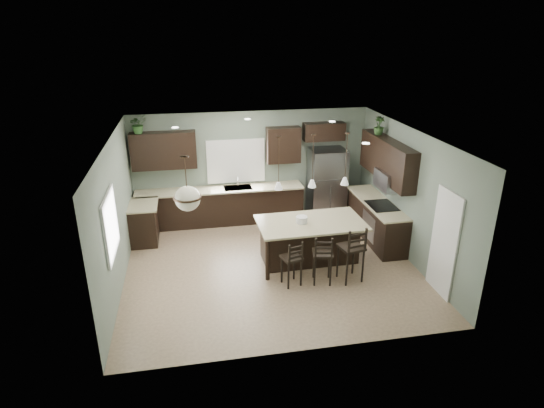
{
  "coord_description": "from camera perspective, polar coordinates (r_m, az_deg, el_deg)",
  "views": [
    {
      "loc": [
        -1.54,
        -8.36,
        4.8
      ],
      "look_at": [
        0.1,
        0.4,
        1.25
      ],
      "focal_mm": 30.0,
      "sensor_mm": 36.0,
      "label": 1
    }
  ],
  "objects": [
    {
      "name": "window_left",
      "position": [
        8.36,
        -19.69,
        -2.51
      ],
      "size": [
        0.02,
        1.1,
        1.0
      ],
      "primitive_type": "cube",
      "color": "white",
      "rests_on": "room_shell"
    },
    {
      "name": "room_shell",
      "position": [
        9.05,
        -0.16,
        1.68
      ],
      "size": [
        6.0,
        6.0,
        6.0
      ],
      "color": "slate",
      "rests_on": "ground"
    },
    {
      "name": "left_return_cabs",
      "position": [
        11.02,
        -15.76,
        -2.4
      ],
      "size": [
        0.6,
        0.9,
        0.9
      ],
      "primitive_type": "cube",
      "color": "black",
      "rests_on": "ground"
    },
    {
      "name": "pendant_right",
      "position": [
        9.34,
        9.28,
        5.59
      ],
      "size": [
        0.17,
        0.17,
        1.1
      ],
      "primitive_type": null,
      "color": "white",
      "rests_on": "room_shell"
    },
    {
      "name": "right_countertop",
      "position": [
        10.87,
        13.02,
        0.22
      ],
      "size": [
        0.66,
        2.35,
        0.04
      ],
      "primitive_type": "cube",
      "color": "#BBB48D",
      "rests_on": "right_lower_cabs"
    },
    {
      "name": "left_return_countertop",
      "position": [
        10.84,
        -15.9,
        -0.12
      ],
      "size": [
        0.66,
        0.96,
        0.04
      ],
      "primitive_type": "cube",
      "color": "#BBB48D",
      "rests_on": "left_return_cabs"
    },
    {
      "name": "plant_back_left",
      "position": [
        11.18,
        -16.47,
        9.62
      ],
      "size": [
        0.51,
        0.48,
        0.45
      ],
      "primitive_type": "imported",
      "rotation": [
        0.0,
        0.0,
        0.42
      ],
      "color": "#2D5826",
      "rests_on": "back_upper_left"
    },
    {
      "name": "window_back",
      "position": [
        11.62,
        -4.56,
        5.4
      ],
      "size": [
        1.35,
        0.02,
        1.0
      ],
      "primitive_type": "cube",
      "color": "white",
      "rests_on": "room_shell"
    },
    {
      "name": "right_lower_cabs",
      "position": [
        11.05,
        12.92,
        -2.04
      ],
      "size": [
        0.6,
        2.35,
        0.9
      ],
      "primitive_type": "cube",
      "color": "black",
      "rests_on": "ground"
    },
    {
      "name": "pantry_door",
      "position": [
        9.0,
        20.79,
        -4.63
      ],
      "size": [
        0.04,
        0.82,
        2.04
      ],
      "primitive_type": "cube",
      "color": "white",
      "rests_on": "ground"
    },
    {
      "name": "serving_dish",
      "position": [
        9.49,
        3.74,
        -1.97
      ],
      "size": [
        0.24,
        0.24,
        0.14
      ],
      "primitive_type": "cylinder",
      "color": "silver",
      "rests_on": "kitchen_island"
    },
    {
      "name": "kitchen_island",
      "position": [
        9.77,
        4.8,
        -4.73
      ],
      "size": [
        2.27,
        1.33,
        0.92
      ],
      "primitive_type": "cube",
      "rotation": [
        0.0,
        0.0,
        0.03
      ],
      "color": "black",
      "rests_on": "ground"
    },
    {
      "name": "back_countertop",
      "position": [
        11.49,
        -6.53,
        1.83
      ],
      "size": [
        4.2,
        0.66,
        0.04
      ],
      "primitive_type": "cube",
      "color": "#BBB48D",
      "rests_on": "back_lower_cabs"
    },
    {
      "name": "right_upper_cabs",
      "position": [
        10.61,
        14.24,
        5.46
      ],
      "size": [
        0.34,
        2.35,
        0.9
      ],
      "primitive_type": "cube",
      "color": "black",
      "rests_on": "room_shell"
    },
    {
      "name": "ground",
      "position": [
        9.76,
        -0.15,
        -7.73
      ],
      "size": [
        6.0,
        6.0,
        0.0
      ],
      "primitive_type": "plane",
      "color": "#9E8466",
      "rests_on": "ground"
    },
    {
      "name": "microwave",
      "position": [
        10.46,
        14.39,
        2.92
      ],
      "size": [
        0.4,
        0.75,
        0.4
      ],
      "primitive_type": "cube",
      "color": "gray",
      "rests_on": "right_upper_cabs"
    },
    {
      "name": "bar_stool_right",
      "position": [
        9.12,
        9.87,
        -6.09
      ],
      "size": [
        0.52,
        0.52,
        1.19
      ],
      "primitive_type": "cube",
      "rotation": [
        0.0,
        0.0,
        0.2
      ],
      "color": "black",
      "rests_on": "ground"
    },
    {
      "name": "back_upper_right",
      "position": [
        11.54,
        1.44,
        7.42
      ],
      "size": [
        0.85,
        0.34,
        0.9
      ],
      "primitive_type": "cube",
      "color": "black",
      "rests_on": "room_shell"
    },
    {
      "name": "back_lower_cabs",
      "position": [
        11.67,
        -6.44,
        -0.31
      ],
      "size": [
        4.2,
        0.6,
        0.9
      ],
      "primitive_type": "cube",
      "color": "black",
      "rests_on": "ground"
    },
    {
      "name": "pendant_left",
      "position": [
        8.94,
        0.84,
        5.14
      ],
      "size": [
        0.17,
        0.17,
        1.1
      ],
      "primitive_type": null,
      "color": "white",
      "rests_on": "room_shell"
    },
    {
      "name": "wall_oven_front",
      "position": [
        10.71,
        11.98,
        -2.76
      ],
      "size": [
        0.01,
        0.72,
        0.6
      ],
      "primitive_type": "cube",
      "color": "gray",
      "rests_on": "right_lower_cabs"
    },
    {
      "name": "cooktop",
      "position": [
        10.63,
        13.6,
        -0.19
      ],
      "size": [
        0.58,
        0.75,
        0.02
      ],
      "primitive_type": "cube",
      "color": "black",
      "rests_on": "right_countertop"
    },
    {
      "name": "chandelier",
      "position": [
        7.7,
        -10.69,
        2.53
      ],
      "size": [
        0.47,
        0.47,
        0.97
      ],
      "primitive_type": null,
      "color": "beige",
      "rests_on": "room_shell"
    },
    {
      "name": "pendant_center",
      "position": [
        9.12,
        5.15,
        5.39
      ],
      "size": [
        0.17,
        0.17,
        1.1
      ],
      "primitive_type": null,
      "color": "silver",
      "rests_on": "room_shell"
    },
    {
      "name": "bar_stool_center",
      "position": [
        8.99,
        6.35,
        -6.82
      ],
      "size": [
        0.46,
        0.46,
        1.05
      ],
      "primitive_type": "cube",
      "rotation": [
        0.0,
        0.0,
        -0.21
      ],
      "color": "black",
      "rests_on": "ground"
    },
    {
      "name": "faucet",
      "position": [
        11.44,
        -4.31,
        2.68
      ],
      "size": [
        0.02,
        0.02,
        0.28
      ],
      "primitive_type": "cylinder",
      "color": "silver",
      "rests_on": "back_countertop"
    },
    {
      "name": "plant_right_wall",
      "position": [
        10.9,
        13.29,
        9.54
      ],
      "size": [
        0.25,
        0.25,
        0.42
      ],
      "primitive_type": "imported",
      "rotation": [
        0.0,
        0.0,
        -0.06
      ],
      "color": "#2D4F22",
      "rests_on": "right_upper_cabs"
    },
    {
      "name": "sink_inset",
      "position": [
        11.52,
        -4.31,
        2.05
      ],
      "size": [
        0.7,
        0.45,
        0.01
      ],
      "primitive_type": "cube",
      "color": "gray",
      "rests_on": "back_countertop"
    },
    {
      "name": "refrigerator",
      "position": [
        11.87,
        6.87,
        2.49
      ],
      "size": [
        0.9,
        0.74,
        1.85
      ],
      "primitive_type": "cube",
      "color": "gray",
      "rests_on": "ground"
    },
    {
      "name": "fridge_header",
      "position": [
        11.73,
        6.54,
        9.02
      ],
      "size": [
        1.05,
        0.34,
        0.45
      ],
      "primitive_type": "cube",
      "color": "black",
      "rests_on": "room_shell"
    },
    {
      "name": "bar_stool_left",
      "position": [
        8.89,
        2.46,
        -7.34
      ],
      "size": [
        0.44,
        0.44,
        0.97
      ],
      "primitive_type": "cube",
      "rotation": [
        0.0,
        0.0,
        0.28
      ],
      "color": "black",
      "rests_on": "ground"
    },
    {
      "name": "back_upper_left",
      "position": [
        11.32,
        -13.43,
        6.54
      ],
      "size": [
        1.55,
        0.34,
        0.9
      ],
      "primitive_type": "cube",
      "color": "black",
      "rests_on": "room_shell"
    }
  ]
}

